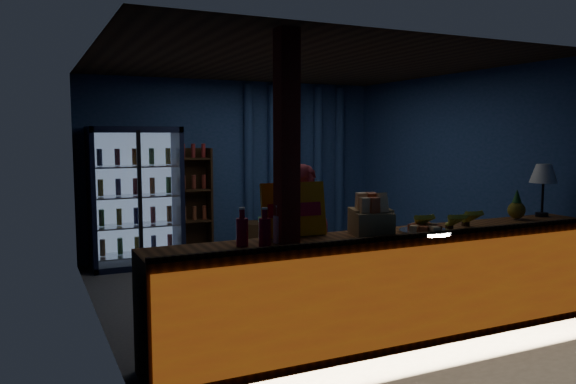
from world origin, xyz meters
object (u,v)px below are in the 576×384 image
table_lamp (544,176)px  green_chair (291,236)px  pastry_tray (425,230)px  shopkeeper (305,250)px

table_lamp → green_chair: bearing=113.0°
green_chair → table_lamp: bearing=81.9°
table_lamp → pastry_tray: bearing=-171.4°
shopkeeper → table_lamp: 2.68m
green_chair → table_lamp: 3.63m
green_chair → pastry_tray: (-0.36, -3.46, 0.65)m
shopkeeper → pastry_tray: (0.87, -0.57, 0.21)m
shopkeeper → pastry_tray: shopkeeper is taller
pastry_tray → table_lamp: table_lamp is taller
shopkeeper → pastry_tray: size_ratio=3.41×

